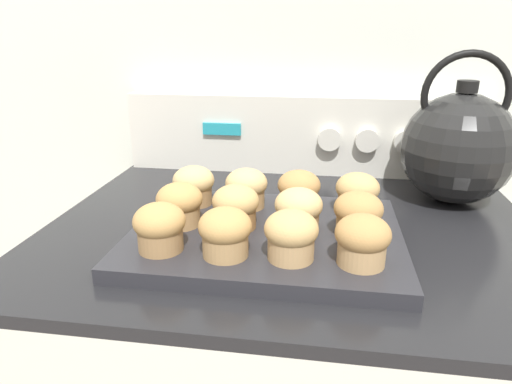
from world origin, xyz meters
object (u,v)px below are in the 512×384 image
object	(u,v)px
muffin_r0_c2	(291,235)
muffin_r1_c0	(180,204)
muffin_pan	(266,236)
muffin_r0_c0	(160,227)
muffin_r2_c3	(357,193)
muffin_r0_c3	(362,240)
muffin_r0_c1	(225,232)
muffin_r2_c1	(246,188)
muffin_r2_c0	(194,185)
muffin_r1_c1	(236,206)
muffin_r2_c2	(299,190)
muffin_r1_c3	(358,214)
tea_kettle	(459,147)
muffin_r1_c2	(298,210)

from	to	relation	value
muffin_r0_c2	muffin_r1_c0	bearing A→B (deg)	154.24
muffin_pan	muffin_r1_c0	world-z (taller)	muffin_r1_c0
muffin_r0_c0	muffin_r2_c3	world-z (taller)	same
muffin_r1_c0	muffin_r2_c3	distance (m)	0.28
muffin_r0_c0	muffin_r0_c3	xyz separation A→B (m)	(0.26, -0.00, 0.00)
muffin_r0_c1	muffin_r1_c0	bearing A→B (deg)	135.29
muffin_r0_c3	muffin_r2_c1	bearing A→B (deg)	135.40
muffin_r2_c0	muffin_r2_c1	xyz separation A→B (m)	(0.09, -0.00, 0.00)
muffin_r1_c0	muffin_pan	bearing A→B (deg)	1.06
muffin_r2_c1	muffin_r1_c1	bearing A→B (deg)	-90.94
muffin_r2_c1	muffin_r0_c3	bearing A→B (deg)	-44.60
muffin_pan	muffin_r2_c1	bearing A→B (deg)	117.12
muffin_r2_c1	muffin_r2_c2	distance (m)	0.09
muffin_r0_c0	muffin_r2_c2	size ratio (longest dim) A/B	1.00
muffin_r2_c2	muffin_r2_c1	bearing A→B (deg)	-178.55
muffin_r0_c0	muffin_r1_c0	xyz separation A→B (m)	(0.00, 0.08, 0.00)
muffin_r0_c2	muffin_r2_c0	distance (m)	0.25
muffin_r0_c0	muffin_r1_c0	world-z (taller)	same
muffin_r2_c0	muffin_r2_c3	bearing A→B (deg)	0.34
muffin_r0_c2	muffin_r1_c0	xyz separation A→B (m)	(-0.17, 0.08, 0.00)
muffin_r2_c1	muffin_r2_c3	distance (m)	0.18
muffin_r0_c1	muffin_r2_c3	world-z (taller)	same
muffin_r1_c1	muffin_r2_c1	world-z (taller)	same
muffin_r1_c1	muffin_r2_c1	bearing A→B (deg)	89.06
muffin_r0_c0	muffin_r1_c3	xyz separation A→B (m)	(0.26, 0.08, 0.00)
muffin_r0_c1	muffin_r0_c2	distance (m)	0.08
muffin_r0_c0	muffin_r0_c3	bearing A→B (deg)	-0.14
muffin_r0_c3	tea_kettle	world-z (taller)	tea_kettle
muffin_r0_c0	muffin_r0_c2	distance (m)	0.17
muffin_r0_c1	muffin_r2_c1	size ratio (longest dim) A/B	1.00
muffin_r0_c1	muffin_r2_c0	xyz separation A→B (m)	(-0.09, 0.18, 0.00)
muffin_r1_c1	muffin_r1_c2	distance (m)	0.09
muffin_r0_c1	tea_kettle	bearing A→B (deg)	41.34
muffin_r0_c1	muffin_r1_c2	world-z (taller)	same
muffin_r0_c2	muffin_r1_c1	xyz separation A→B (m)	(-0.09, 0.09, 0.00)
muffin_r0_c1	muffin_r1_c2	size ratio (longest dim) A/B	1.00
muffin_r0_c0	muffin_r0_c3	world-z (taller)	same
muffin_r0_c2	muffin_r0_c3	world-z (taller)	same
muffin_r1_c0	muffin_r2_c1	bearing A→B (deg)	45.70
tea_kettle	muffin_r2_c2	bearing A→B (deg)	-153.34
muffin_r0_c2	muffin_pan	bearing A→B (deg)	116.67
muffin_r0_c0	muffin_r2_c0	xyz separation A→B (m)	(-0.00, 0.17, 0.00)
muffin_r1_c3	muffin_r2_c1	size ratio (longest dim) A/B	1.00
muffin_r1_c3	muffin_r2_c2	world-z (taller)	same
muffin_pan	muffin_r2_c0	xyz separation A→B (m)	(-0.13, 0.09, 0.04)
muffin_r2_c0	tea_kettle	size ratio (longest dim) A/B	0.26
muffin_r1_c3	muffin_r2_c2	bearing A→B (deg)	134.52
muffin_r0_c3	muffin_r2_c1	distance (m)	0.25
muffin_r0_c2	tea_kettle	bearing A→B (deg)	48.65
muffin_r1_c3	tea_kettle	world-z (taller)	tea_kettle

